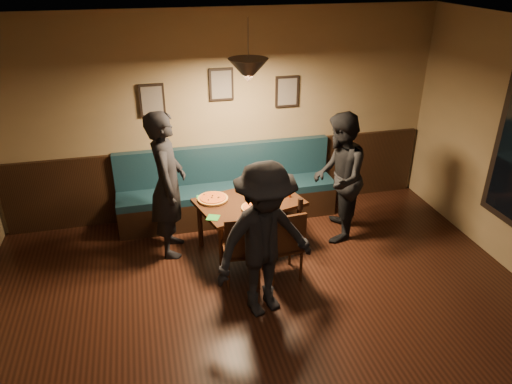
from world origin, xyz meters
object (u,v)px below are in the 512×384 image
soda_glass (301,204)px  tabasco_bottle (290,193)px  booth_bench (228,186)px  diner_front (265,241)px  chair_near_right (282,243)px  diner_left (168,185)px  dining_table (249,224)px  diner_right (339,178)px  chair_near_left (241,247)px

soda_glass → tabasco_bottle: size_ratio=1.15×
booth_bench → diner_front: diner_front is taller
chair_near_right → tabasco_bottle: chair_near_right is taller
chair_near_right → diner_left: (-1.18, 0.85, 0.47)m
dining_table → diner_right: 1.27m
soda_glass → dining_table: bearing=147.2°
dining_table → diner_right: (1.16, -0.00, 0.51)m
dining_table → diner_right: diner_right is taller
diner_left → diner_front: (0.84, -1.37, -0.07)m
diner_front → tabasco_bottle: (0.63, 1.18, -0.12)m
dining_table → tabasco_bottle: bearing=-18.2°
soda_glass → tabasco_bottle: soda_glass is taller
dining_table → diner_left: 1.13m
booth_bench → soda_glass: bearing=-59.8°
diner_left → chair_near_left: bearing=-132.0°
diner_right → soda_glass: size_ratio=12.17×
soda_glass → diner_front: bearing=-127.7°
chair_near_right → soda_glass: (0.32, 0.34, 0.28)m
diner_left → tabasco_bottle: bearing=-89.6°
dining_table → tabasco_bottle: size_ratio=10.22×
diner_right → soda_glass: diner_right is taller
dining_table → soda_glass: bearing=-47.8°
diner_left → tabasco_bottle: size_ratio=15.11×
booth_bench → dining_table: 0.82m
chair_near_left → diner_right: (1.41, 0.67, 0.39)m
diner_left → chair_near_right: bearing=-118.0°
booth_bench → diner_right: bearing=-31.7°
diner_front → booth_bench: bearing=73.0°
chair_near_left → chair_near_right: (0.47, -0.02, -0.01)m
booth_bench → chair_near_left: booth_bench is taller
booth_bench → chair_near_right: bearing=-76.9°
chair_near_right → diner_left: diner_left is taller
diner_right → diner_front: 1.76m
booth_bench → diner_left: size_ratio=1.64×
booth_bench → diner_right: 1.54m
chair_near_left → soda_glass: bearing=26.7°
chair_near_left → diner_front: size_ratio=0.54×
diner_right → diner_front: bearing=-22.4°
chair_near_left → tabasco_bottle: 1.03m
diner_right → chair_near_right: bearing=-29.3°
dining_table → diner_front: diner_front is taller
dining_table → chair_near_left: chair_near_left is taller
chair_near_left → diner_front: 0.67m
tabasco_bottle → soda_glass: bearing=-84.3°
diner_right → dining_table: bearing=-65.7°
diner_left → diner_right: 2.13m
chair_near_right → diner_front: bearing=-128.4°
booth_bench → diner_left: 1.13m
booth_bench → diner_left: (-0.84, -0.63, 0.41)m
chair_near_left → diner_right: size_ratio=0.54×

